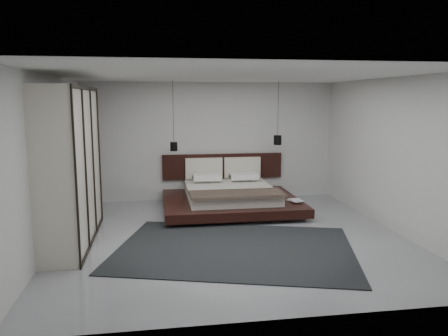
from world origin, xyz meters
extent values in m
plane|color=#909398|center=(0.00, 0.00, 0.00)|extent=(6.00, 6.00, 0.00)
plane|color=white|center=(0.00, 0.00, 2.80)|extent=(6.00, 6.00, 0.00)
plane|color=beige|center=(0.00, 3.00, 1.40)|extent=(6.00, 0.00, 6.00)
plane|color=beige|center=(0.00, -3.00, 1.40)|extent=(6.00, 0.00, 6.00)
plane|color=beige|center=(-3.00, 0.00, 1.40)|extent=(0.00, 6.00, 6.00)
plane|color=beige|center=(3.00, 0.00, 1.40)|extent=(0.00, 6.00, 6.00)
cube|color=black|center=(-2.95, 2.45, 1.30)|extent=(0.05, 0.90, 2.60)
cube|color=black|center=(0.30, 1.75, 0.04)|extent=(2.28, 1.87, 0.08)
cube|color=black|center=(0.30, 1.75, 0.18)|extent=(2.90, 2.38, 0.19)
cube|color=silver|center=(0.30, 1.88, 0.38)|extent=(1.87, 2.07, 0.23)
cube|color=black|center=(0.30, 1.08, 0.52)|extent=(1.89, 0.73, 0.05)
cube|color=white|center=(-0.14, 2.68, 0.56)|extent=(0.64, 0.41, 0.12)
cube|color=white|center=(0.73, 2.68, 0.56)|extent=(0.64, 0.41, 0.12)
cube|color=white|center=(-0.14, 2.54, 0.62)|extent=(0.64, 0.41, 0.12)
cube|color=white|center=(0.73, 2.54, 0.62)|extent=(0.64, 0.41, 0.12)
cube|color=black|center=(0.30, 2.96, 0.80)|extent=(2.90, 0.08, 0.60)
cube|color=beige|center=(-0.17, 2.87, 0.77)|extent=(0.88, 0.10, 0.50)
cube|color=beige|center=(0.77, 2.87, 0.77)|extent=(0.88, 0.10, 0.50)
imported|color=#99724C|center=(1.49, 1.23, 0.28)|extent=(0.34, 0.37, 0.03)
imported|color=#99724C|center=(1.47, 1.20, 0.31)|extent=(0.25, 0.33, 0.02)
cylinder|color=black|center=(-0.89, 2.37, 2.13)|extent=(0.01, 0.01, 1.34)
cylinder|color=black|center=(-0.89, 2.37, 1.36)|extent=(0.16, 0.16, 0.20)
cylinder|color=#FFE0B2|center=(-0.89, 2.37, 1.28)|extent=(0.12, 0.12, 0.01)
cylinder|color=black|center=(1.49, 2.37, 2.19)|extent=(0.01, 0.01, 1.22)
cylinder|color=black|center=(1.49, 2.37, 1.47)|extent=(0.18, 0.18, 0.22)
cylinder|color=#FFE0B2|center=(1.49, 2.37, 1.37)|extent=(0.13, 0.13, 0.01)
cube|color=beige|center=(-2.70, 0.13, 1.31)|extent=(0.60, 2.61, 2.61)
cube|color=black|center=(-2.39, 0.13, 2.58)|extent=(0.03, 2.61, 0.06)
cube|color=black|center=(-2.39, 0.13, 0.03)|extent=(0.03, 2.61, 0.06)
cube|color=black|center=(-2.39, -1.17, 1.31)|extent=(0.03, 0.05, 2.61)
cube|color=black|center=(-2.39, -0.30, 1.31)|extent=(0.03, 0.05, 2.61)
cube|color=black|center=(-2.39, 0.57, 1.31)|extent=(0.03, 0.05, 2.61)
cube|color=black|center=(-2.39, 1.44, 1.31)|extent=(0.03, 0.05, 2.61)
cube|color=black|center=(-0.06, -0.68, 0.01)|extent=(4.36, 3.63, 0.02)
camera|label=1|loc=(-1.28, -7.35, 2.41)|focal=35.00mm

